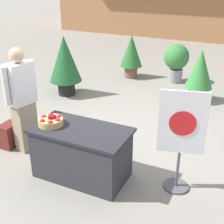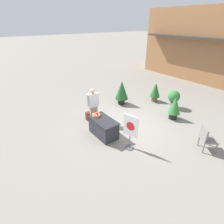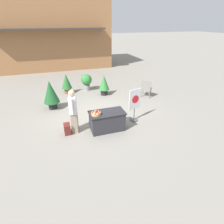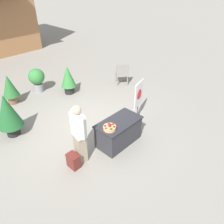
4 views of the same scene
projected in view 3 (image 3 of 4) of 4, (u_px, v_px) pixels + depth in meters
ground_plane at (98, 117)px, 8.09m from camera, size 120.00×120.00×0.00m
storefront_building at (48, 36)px, 15.92m from camera, size 10.71×5.76×5.49m
display_table at (107, 121)px, 6.97m from camera, size 1.40×0.76×0.78m
apple_basket at (96, 113)px, 6.58m from camera, size 0.36×0.36×0.16m
person_visitor at (73, 111)px, 6.62m from camera, size 0.34×0.60×1.75m
backpack at (67, 129)px, 6.79m from camera, size 0.24×0.34×0.42m
poster_board at (135, 104)px, 7.43m from camera, size 0.61×0.36×1.46m
patio_chair at (146, 88)px, 9.99m from camera, size 0.77×0.77×0.98m
potted_plant_near_right at (66, 82)px, 10.41m from camera, size 0.61×0.61×1.19m
potted_plant_far_right at (51, 93)px, 8.47m from camera, size 0.77×0.77×1.44m
potted_plant_near_left at (104, 84)px, 10.20m from camera, size 0.62×0.62×1.21m
potted_plant_far_left at (86, 81)px, 10.91m from camera, size 0.67×0.67×1.03m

